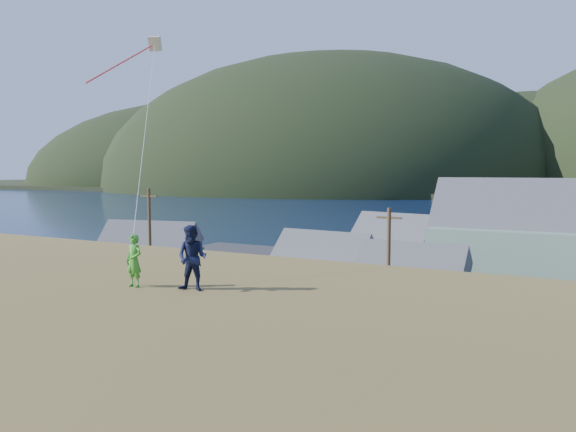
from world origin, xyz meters
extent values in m
plane|color=#0A1638|center=(0.00, 0.00, 0.00)|extent=(900.00, 900.00, 0.00)
cube|color=#4C3D19|center=(0.00, -2.00, 0.05)|extent=(110.00, 8.00, 0.10)
cube|color=#28282B|center=(0.00, 17.00, 0.06)|extent=(72.00, 36.00, 0.12)
cube|color=gray|center=(-6.00, 40.00, 0.45)|extent=(26.00, 14.00, 0.90)
cube|color=black|center=(0.00, 330.00, 1.00)|extent=(900.00, 320.00, 2.00)
ellipsoid|color=black|center=(-220.00, 280.00, 2.00)|extent=(240.00, 216.00, 108.00)
ellipsoid|color=black|center=(-120.00, 260.00, 2.00)|extent=(260.00, 234.00, 143.00)
ellipsoid|color=black|center=(-20.00, 300.00, 2.00)|extent=(200.00, 180.00, 100.00)
cube|color=#2B6557|center=(-24.09, 7.02, 1.73)|extent=(9.73, 8.07, 3.22)
cube|color=#47474C|center=(-24.09, 7.02, 4.19)|extent=(10.16, 7.93, 6.19)
cube|color=gray|center=(-8.87, 12.00, 1.59)|extent=(8.79, 6.32, 2.94)
cube|color=#47474C|center=(-8.87, 12.00, 3.80)|extent=(9.27, 6.22, 5.37)
cube|color=silver|center=(0.04, 8.20, 1.61)|extent=(7.60, 5.53, 2.99)
cube|color=#47474C|center=(0.04, 8.20, 3.85)|extent=(8.10, 5.46, 5.25)
cube|color=slate|center=(-4.93, 23.34, 1.82)|extent=(11.74, 8.52, 3.39)
cube|color=#47474C|center=(-4.93, 23.34, 4.47)|extent=(12.21, 8.54, 6.27)
cylinder|color=#47331E|center=(-18.66, 1.50, 4.65)|extent=(0.24, 0.24, 9.06)
cylinder|color=#47331E|center=(0.57, 1.50, 4.20)|extent=(0.24, 0.24, 8.15)
imported|color=slate|center=(-17.79, 24.69, 0.79)|extent=(1.62, 4.11, 1.33)
imported|color=navy|center=(0.81, 17.96, 0.84)|extent=(1.79, 4.26, 1.44)
imported|color=silver|center=(-8.34, 16.72, 0.90)|extent=(2.77, 5.68, 1.56)
imported|color=black|center=(-1.53, 23.97, 0.91)|extent=(2.31, 4.77, 1.57)
imported|color=silver|center=(-14.90, 18.32, 0.84)|extent=(1.73, 4.44, 1.44)
imported|color=navy|center=(3.45, 22.74, 0.78)|extent=(1.49, 4.04, 1.32)
imported|color=black|center=(-6.75, 17.95, 0.79)|extent=(2.42, 4.80, 1.34)
imported|color=#AF152A|center=(-21.11, 19.00, 0.85)|extent=(2.02, 4.41, 1.47)
imported|color=maroon|center=(-12.55, 22.84, 0.81)|extent=(2.86, 5.22, 1.39)
imported|color=green|center=(-0.24, -19.53, 7.96)|extent=(0.58, 0.40, 1.53)
imported|color=#141938|center=(1.56, -19.13, 8.12)|extent=(1.02, 0.87, 1.84)
cube|color=beige|center=(-4.16, -14.00, 15.59)|extent=(0.58, 0.57, 0.60)
cylinder|color=#F4404B|center=(-4.76, -15.25, 14.69)|extent=(0.06, 0.06, 3.31)
cylinder|color=white|center=(-2.20, -16.77, 12.16)|extent=(0.02, 0.02, 9.65)
camera|label=1|loc=(11.27, -31.57, 10.57)|focal=35.00mm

